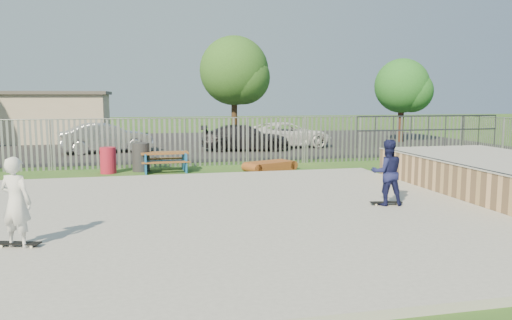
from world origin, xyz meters
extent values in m
plane|color=#24521C|center=(0.00, 0.00, 0.00)|extent=(120.00, 120.00, 0.00)
cube|color=gray|center=(0.00, 0.00, 0.07)|extent=(15.00, 12.00, 0.15)
cube|color=tan|center=(9.50, 1.00, 0.53)|extent=(4.00, 7.00, 1.05)
cube|color=#9E9E99|center=(9.50, 1.00, 1.07)|extent=(4.05, 7.05, 0.04)
cylinder|color=#383A3F|center=(7.52, 1.00, 1.08)|extent=(0.06, 7.00, 0.06)
cube|color=brown|center=(0.11, 7.71, 0.73)|extent=(1.81, 0.75, 0.06)
cube|color=brown|center=(0.13, 7.12, 0.44)|extent=(1.80, 0.34, 0.05)
cube|color=brown|center=(0.09, 8.31, 0.44)|extent=(1.80, 0.34, 0.05)
cube|color=#16579B|center=(0.11, 7.71, 0.37)|extent=(1.64, 1.44, 0.74)
cube|color=brown|center=(4.14, 7.10, 0.18)|extent=(1.97, 1.51, 0.35)
cylinder|color=maroon|center=(-1.99, 7.75, 0.49)|extent=(0.59, 0.59, 0.99)
cylinder|color=#28282A|center=(-0.78, 8.03, 0.55)|extent=(0.66, 0.66, 1.10)
cube|color=black|center=(0.00, 19.00, 0.01)|extent=(40.00, 18.00, 0.02)
imported|color=#B8B8BD|center=(-2.54, 14.95, 0.78)|extent=(4.85, 2.69, 1.52)
imported|color=black|center=(4.63, 14.31, 0.70)|extent=(4.91, 2.55, 1.36)
imported|color=white|center=(7.23, 15.36, 0.73)|extent=(5.34, 2.88, 1.42)
cube|color=#BCAC91|center=(-8.00, 23.00, 1.50)|extent=(10.00, 6.00, 3.00)
cube|color=#4C4742|center=(-8.00, 23.00, 3.10)|extent=(10.40, 6.40, 0.20)
cylinder|color=#3F2C19|center=(4.95, 19.32, 1.91)|extent=(0.37, 0.37, 3.82)
sphere|color=#2A541C|center=(4.95, 19.32, 4.47)|extent=(4.28, 4.28, 4.28)
cylinder|color=#3E2318|center=(15.24, 17.12, 1.51)|extent=(0.36, 0.36, 3.03)
sphere|color=#215B1F|center=(15.24, 17.12, 3.54)|extent=(3.39, 3.39, 3.39)
cube|color=black|center=(5.30, -0.25, 0.21)|extent=(0.82, 0.33, 0.02)
cube|color=black|center=(-2.96, -2.01, 0.21)|extent=(0.82, 0.42, 0.02)
imported|color=#151842|center=(5.30, -0.25, 0.98)|extent=(0.90, 0.75, 1.67)
imported|color=silver|center=(-2.96, -2.01, 0.98)|extent=(0.72, 0.63, 1.67)
camera|label=1|loc=(-0.67, -11.63, 2.89)|focal=35.00mm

